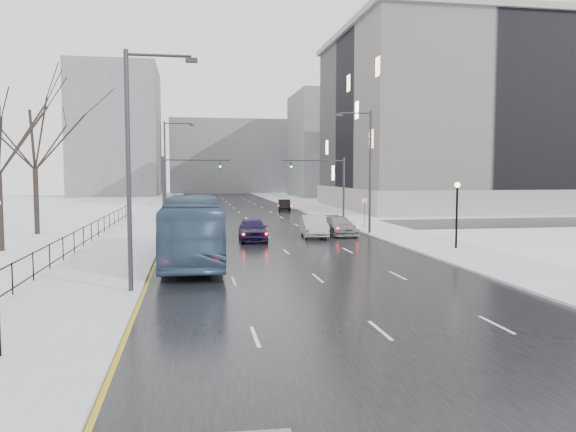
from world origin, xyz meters
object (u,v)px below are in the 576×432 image
sedan_right_near (314,226)px  mast_signal_right (333,183)px  streetlight_l_far (168,167)px  lamppost_r_mid (457,205)px  no_uturn_sign (364,204)px  bus (192,229)px  sedan_right_distant (284,205)px  tree_park_e (38,235)px  streetlight_r_mid (367,166)px  mast_signal_left (175,183)px  streetlight_l_near (134,159)px  tree_park_d (1,253)px  sedan_right_far (338,226)px  sedan_center_near (253,229)px

sedan_right_near → mast_signal_right: bearing=72.4°
streetlight_l_far → lamppost_r_mid: 29.30m
no_uturn_sign → bus: size_ratio=0.20×
sedan_right_near → lamppost_r_mid: bearing=-44.6°
sedan_right_near → sedan_right_distant: 30.52m
no_uturn_sign → sedan_right_distant: 25.51m
tree_park_e → no_uturn_sign: 27.50m
streetlight_r_mid → sedan_right_distant: 29.75m
mast_signal_right → mast_signal_left: size_ratio=1.00×
streetlight_l_near → mast_signal_left: 28.05m
lamppost_r_mid → streetlight_l_far: bearing=131.1°
mast_signal_left → tree_park_d: bearing=-126.8°
no_uturn_sign → lamppost_r_mid: bearing=-82.7°
tree_park_e → sedan_right_near: bearing=-13.3°
mast_signal_right → mast_signal_left: (-14.65, 0.00, 0.00)m
tree_park_d → sedan_right_distant: 42.67m
tree_park_e → streetlight_r_mid: streetlight_r_mid is taller
tree_park_e → mast_signal_left: tree_park_e is taller
tree_park_e → sedan_right_far: (23.93, -4.15, 0.79)m
mast_signal_left → sedan_center_near: size_ratio=1.30×
tree_park_d → sedan_right_distant: (23.97, 35.29, 0.77)m
streetlight_l_near → tree_park_e: bearing=112.7°
no_uturn_sign → sedan_right_far: size_ratio=0.52×
bus → sedan_right_far: size_ratio=2.57×
lamppost_r_mid → sedan_center_near: 14.55m
tree_park_d → lamppost_r_mid: (28.80, -4.00, 2.94)m
no_uturn_sign → bus: bearing=-133.3°
mast_signal_right → sedan_right_far: (-1.60, -8.15, -3.32)m
tree_park_e → mast_signal_left: 12.29m
lamppost_r_mid → mast_signal_left: 25.71m
tree_park_e → lamppost_r_mid: bearing=-25.6°
sedan_right_far → lamppost_r_mid: bearing=-67.2°
tree_park_e → mast_signal_right: size_ratio=2.08×
bus → sedan_right_near: size_ratio=2.58×
streetlight_l_far → sedan_right_near: size_ratio=1.95×
streetlight_r_mid → bus: size_ratio=0.76×
sedan_right_near → sedan_center_near: bearing=-156.0°
streetlight_l_far → bus: bearing=-84.5°
tree_park_e → streetlight_l_far: bearing=38.6°
mast_signal_left → sedan_right_far: (13.06, -8.15, -3.32)m
bus → tree_park_e: bearing=128.2°
streetlight_l_far → sedan_center_near: streetlight_l_far is taller
mast_signal_left → sedan_center_near: bearing=-61.6°
mast_signal_right → bus: mast_signal_right is taller
lamppost_r_mid → mast_signal_right: 18.41m
mast_signal_right → tree_park_e: bearing=-171.1°
lamppost_r_mid → sedan_right_near: bearing=130.2°
sedan_right_distant → no_uturn_sign: bearing=-75.6°
no_uturn_sign → sedan_center_near: bearing=-147.5°
mast_signal_right → bus: 24.05m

